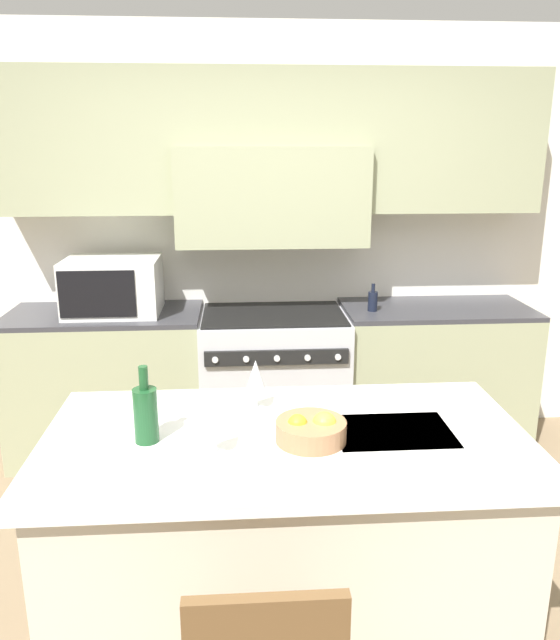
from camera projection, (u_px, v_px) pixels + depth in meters
name	position (u px, v px, depth m)	size (l,w,h in m)	color
back_cabinetry	(271.00, 204.00, 4.02)	(10.00, 0.46, 2.70)	silver
back_counter	(273.00, 380.00, 4.08)	(3.33, 0.62, 0.95)	gray
range_stove	(273.00, 382.00, 4.07)	(0.92, 0.70, 0.93)	#B7B7BC
microwave	(113.00, 286.00, 3.84)	(0.57, 0.44, 0.34)	silver
kitchen_island	(286.00, 539.00, 2.45)	(1.81, 0.95, 0.91)	beige
wine_bottle	(146.00, 413.00, 2.25)	(0.09, 0.09, 0.29)	#194723
wine_glass_near	(214.00, 416.00, 2.15)	(0.08, 0.08, 0.21)	white
wine_glass_far	(256.00, 376.00, 2.52)	(0.08, 0.08, 0.21)	white
fruit_bowl	(312.00, 430.00, 2.27)	(0.26, 0.26, 0.11)	#996B47
oil_bottle_on_counter	(373.00, 301.00, 3.91)	(0.06, 0.06, 0.18)	black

